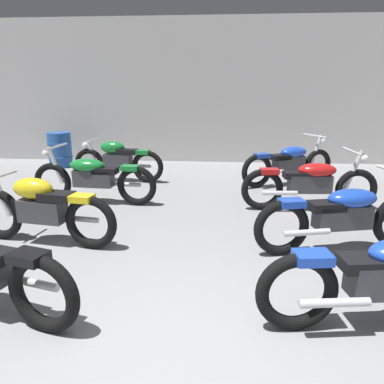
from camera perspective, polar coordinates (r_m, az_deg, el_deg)
ground_plane at (r=2.73m, az=-4.92°, el=-27.87°), size 60.00×60.00×0.00m
back_wall at (r=9.69m, az=2.34°, el=15.43°), size 13.48×0.24×3.60m
motorcycle_left_row_1 at (r=4.86m, az=-22.55°, el=-2.43°), size 1.96×0.53×0.88m
motorcycle_left_row_2 at (r=6.33m, az=-15.33°, el=2.26°), size 2.17×0.68×0.97m
motorcycle_left_row_3 at (r=7.76m, az=-11.65°, el=5.02°), size 1.97×0.49×0.88m
motorcycle_right_row_1 at (r=4.64m, az=22.74°, el=-3.36°), size 2.14×0.81×0.97m
motorcycle_right_row_2 at (r=6.06m, az=18.14°, el=1.43°), size 2.17×0.68×0.97m
motorcycle_right_row_3 at (r=7.62m, az=15.05°, el=4.54°), size 1.98×1.14×0.97m
oil_drum at (r=9.64m, az=-20.04°, el=6.27°), size 0.59×0.59×0.85m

